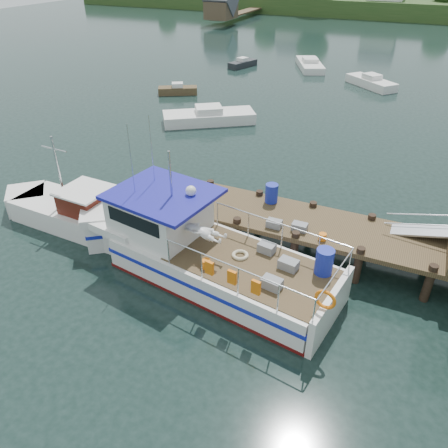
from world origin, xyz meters
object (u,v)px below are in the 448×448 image
at_px(lobster_boat, 191,247).
at_px(moored_b, 371,82).
at_px(moored_a, 209,117).
at_px(work_boat, 74,211).
at_px(moored_e, 243,63).
at_px(dock, 426,228).
at_px(moored_rowboat, 178,90).
at_px(moored_d, 310,64).

distance_m(lobster_boat, moored_b, 30.96).
xyz_separation_m(lobster_boat, moored_a, (-7.10, 15.82, -0.60)).
relative_size(work_boat, moored_e, 2.17).
height_order(lobster_boat, work_boat, lobster_boat).
bearing_deg(work_boat, lobster_boat, -3.53).
height_order(dock, moored_rowboat, dock).
height_order(dock, work_boat, dock).
height_order(lobster_boat, moored_e, lobster_boat).
bearing_deg(moored_e, moored_d, 28.31).
relative_size(work_boat, moored_b, 1.58).
xyz_separation_m(dock, moored_rowboat, (-21.02, 18.10, -1.88)).
relative_size(dock, moored_a, 2.47).
bearing_deg(moored_e, work_boat, -72.21).
relative_size(moored_rowboat, moored_d, 0.53).
bearing_deg(moored_rowboat, work_boat, -72.34).
height_order(dock, moored_d, dock).
bearing_deg(lobster_boat, work_boat, -177.24).
relative_size(dock, moored_d, 2.50).
xyz_separation_m(moored_a, moored_d, (2.19, 19.80, -0.05)).
height_order(work_boat, moored_e, work_boat).
bearing_deg(dock, moored_a, 140.38).
height_order(lobster_boat, moored_rowboat, lobster_boat).
distance_m(dock, moored_a, 19.87).
bearing_deg(moored_a, moored_rowboat, 121.96).
distance_m(moored_rowboat, moored_e, 11.99).
distance_m(work_boat, moored_d, 34.96).
relative_size(dock, moored_b, 3.25).
bearing_deg(moored_rowboat, moored_b, 32.99).
distance_m(lobster_boat, moored_a, 17.36).
distance_m(moored_rowboat, moored_b, 17.85).
xyz_separation_m(moored_rowboat, moored_a, (5.78, -5.48, 0.09)).
relative_size(lobster_boat, moored_b, 2.37).
xyz_separation_m(lobster_boat, work_boat, (-6.54, 0.70, -0.38)).
xyz_separation_m(work_boat, moored_b, (8.72, 30.18, -0.25)).
distance_m(dock, moored_e, 36.02).
bearing_deg(work_boat, moored_e, 101.54).
relative_size(dock, moored_e, 4.47).
height_order(work_boat, moored_d, work_boat).
height_order(moored_a, moored_b, moored_a).
distance_m(dock, moored_rowboat, 27.80).
xyz_separation_m(dock, lobster_boat, (-8.14, -3.20, -1.19)).
height_order(moored_rowboat, moored_e, moored_rowboat).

